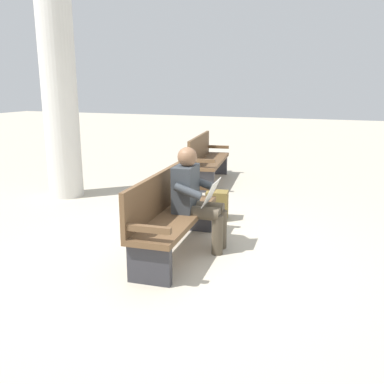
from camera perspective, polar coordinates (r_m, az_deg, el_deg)
name	(u,v)px	position (r m, az deg, el deg)	size (l,w,h in m)	color
ground_plane	(176,253)	(4.89, -2.09, -8.09)	(40.00, 40.00, 0.00)	#B7AD99
bench_near	(170,213)	(4.76, -2.95, -2.87)	(1.83, 0.62, 0.90)	brown
person_seated	(195,196)	(4.83, 0.42, -0.52)	(0.59, 0.60, 1.18)	#33383D
backpack	(217,205)	(6.02, 3.35, -1.79)	(0.32, 0.34, 0.40)	brown
bench_far	(207,159)	(8.24, 1.96, 4.46)	(1.85, 0.74, 0.90)	brown
support_pillar	(60,95)	(7.41, -17.24, 12.20)	(0.57, 0.57, 3.35)	silver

